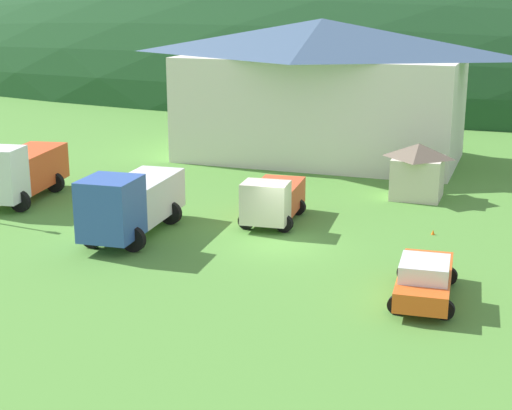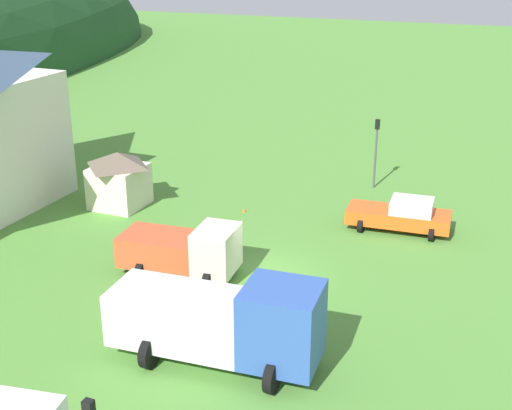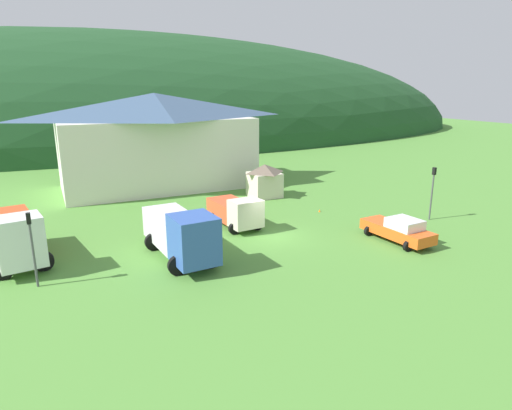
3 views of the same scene
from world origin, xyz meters
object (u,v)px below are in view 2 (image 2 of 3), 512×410
object	(u,v)px
play_shed_cream	(119,179)
box_truck_blue	(225,321)
traffic_light_east	(376,146)
traffic_cone_near_pickup	(244,212)
service_pickup_orange	(401,215)
light_truck_cream	(185,250)

from	to	relation	value
play_shed_cream	box_truck_blue	world-z (taller)	box_truck_blue
traffic_light_east	traffic_cone_near_pickup	world-z (taller)	traffic_light_east
box_truck_blue	service_pickup_orange	bearing A→B (deg)	72.83
play_shed_cream	light_truck_cream	size ratio (longest dim) A/B	0.58
light_truck_cream	box_truck_blue	bearing A→B (deg)	-55.84
service_pickup_orange	traffic_cone_near_pickup	world-z (taller)	service_pickup_orange
light_truck_cream	traffic_cone_near_pickup	bearing A→B (deg)	89.54
service_pickup_orange	traffic_light_east	xyz separation A→B (m)	(5.69, 2.70, 1.66)
light_truck_cream	service_pickup_orange	xyz separation A→B (m)	(8.30, -7.51, -0.35)
box_truck_blue	service_pickup_orange	world-z (taller)	box_truck_blue
light_truck_cream	traffic_cone_near_pickup	size ratio (longest dim) A/B	11.19
play_shed_cream	traffic_light_east	bearing A→B (deg)	-55.75
service_pickup_orange	traffic_light_east	distance (m)	6.52
box_truck_blue	traffic_light_east	xyz separation A→B (m)	(19.33, -0.47, 0.84)
traffic_light_east	light_truck_cream	bearing A→B (deg)	161.04
service_pickup_orange	traffic_cone_near_pickup	xyz separation A→B (m)	(-0.69, 8.11, -0.83)
light_truck_cream	traffic_light_east	size ratio (longest dim) A/B	1.28
play_shed_cream	service_pickup_orange	world-z (taller)	play_shed_cream
light_truck_cream	traffic_light_east	bearing A→B (deg)	66.08
play_shed_cream	light_truck_cream	xyz separation A→B (m)	(-5.89, -7.10, -0.38)
box_truck_blue	play_shed_cream	bearing A→B (deg)	131.46
light_truck_cream	traffic_cone_near_pickup	world-z (taller)	light_truck_cream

